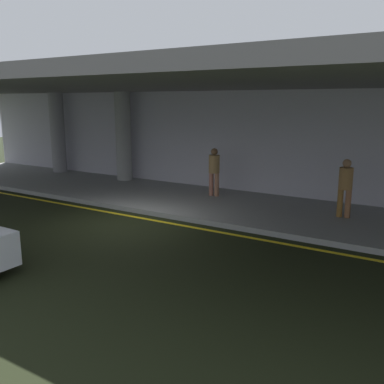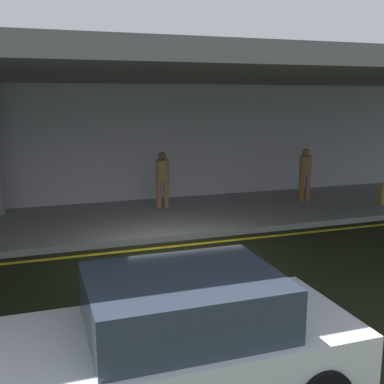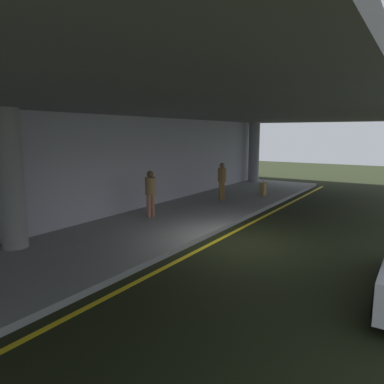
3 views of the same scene
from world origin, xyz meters
TOP-DOWN VIEW (x-y plane):
  - ground_plane at (0.00, 0.00)m, footprint 60.00×60.00m
  - sidewalk at (0.00, 3.10)m, footprint 26.00×4.20m
  - lane_stripe_yellow at (0.00, 0.63)m, footprint 26.00×0.14m
  - ceiling_overhang at (0.00, 2.60)m, footprint 28.00×13.20m
  - terminal_back_wall at (0.00, 5.35)m, footprint 26.00×0.30m
  - car_white at (-1.41, -4.79)m, footprint 4.10×1.92m
  - traveler_with_luggage at (5.27, 3.35)m, footprint 0.38×0.38m
  - person_waiting_for_ride at (0.76, 3.87)m, footprint 0.38×0.38m
  - suitcase_upright_primary at (7.38, 2.19)m, footprint 0.36×0.22m

SIDE VIEW (x-z plane):
  - ground_plane at x=0.00m, z-range 0.00..0.00m
  - lane_stripe_yellow at x=0.00m, z-range 0.00..0.01m
  - sidewalk at x=0.00m, z-range 0.00..0.15m
  - suitcase_upright_primary at x=7.38m, z-range 0.01..0.91m
  - car_white at x=-1.41m, z-range -0.04..1.46m
  - traveler_with_luggage at x=5.27m, z-range 0.27..1.95m
  - person_waiting_for_ride at x=0.76m, z-range 0.27..1.95m
  - terminal_back_wall at x=0.00m, z-range 0.00..3.80m
  - ceiling_overhang at x=0.00m, z-range 3.80..4.10m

